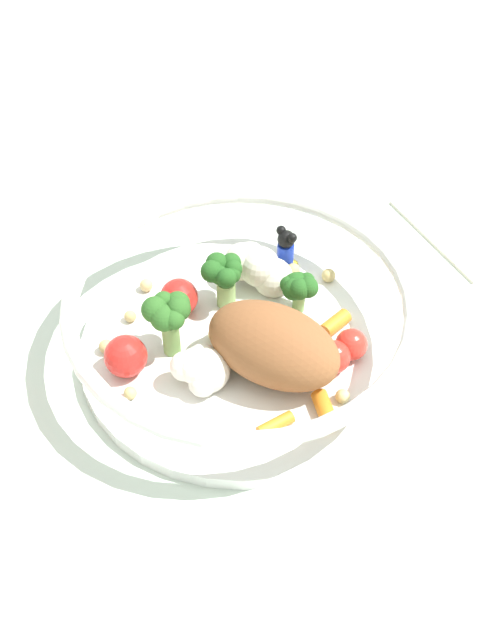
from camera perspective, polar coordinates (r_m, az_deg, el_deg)
The scene contains 2 objects.
ground_plane at distance 0.54m, azimuth 1.03°, elevation -3.25°, with size 2.40×2.40×0.00m, color silver.
food_container at distance 0.52m, azimuth 0.28°, elevation -0.14°, with size 0.26×0.26×0.07m.
Camera 1 is at (0.01, 0.35, 0.41)m, focal length 39.20 mm.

